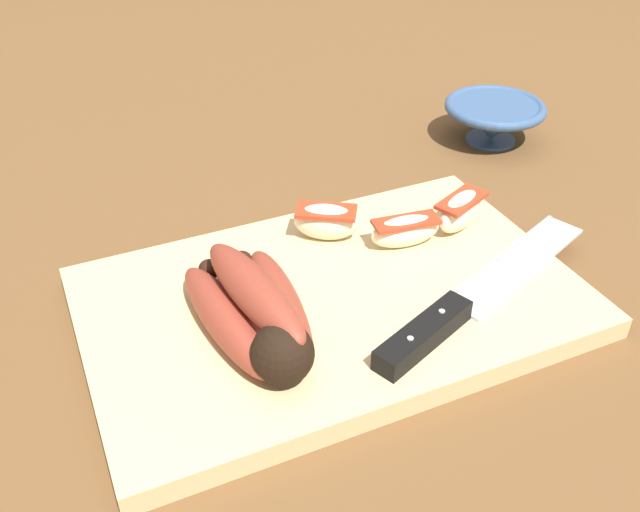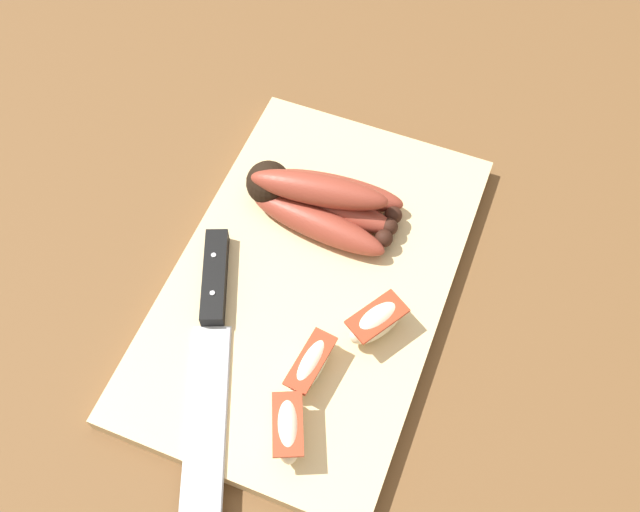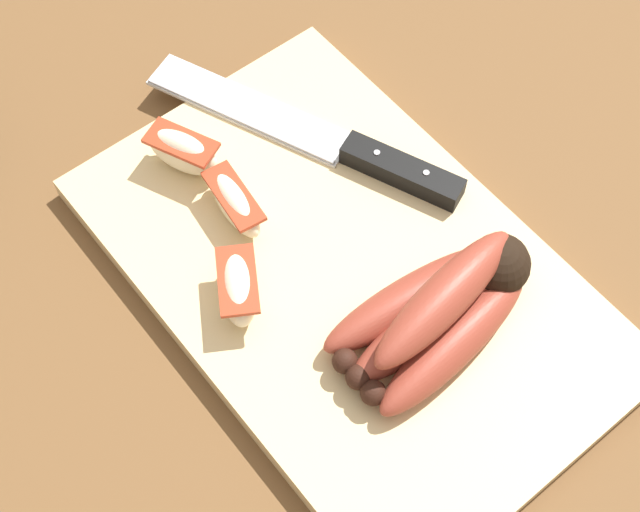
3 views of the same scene
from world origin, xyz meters
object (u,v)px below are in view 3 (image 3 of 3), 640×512
object	(u,v)px
chefs_knife	(347,149)
apple_wedge_near	(235,203)
banana_bunch	(442,310)
apple_wedge_far	(239,287)
apple_wedge_middle	(183,151)

from	to	relation	value
chefs_knife	apple_wedge_near	size ratio (longest dim) A/B	3.92
apple_wedge_near	banana_bunch	bearing A→B (deg)	19.45
apple_wedge_near	chefs_knife	bearing A→B (deg)	85.04
chefs_knife	apple_wedge_near	distance (m)	0.10
banana_bunch	chefs_knife	world-z (taller)	banana_bunch
chefs_knife	apple_wedge_far	world-z (taller)	apple_wedge_far
apple_wedge_middle	apple_wedge_near	bearing A→B (deg)	3.83
apple_wedge_near	apple_wedge_far	xyz separation A→B (m)	(0.06, -0.04, 0.00)
apple_wedge_near	apple_wedge_middle	size ratio (longest dim) A/B	1.05
apple_wedge_middle	apple_wedge_far	xyz separation A→B (m)	(0.12, -0.04, -0.00)
apple_wedge_near	apple_wedge_far	bearing A→B (deg)	-33.81
banana_bunch	apple_wedge_far	size ratio (longest dim) A/B	2.49
apple_wedge_far	chefs_knife	bearing A→B (deg)	109.91
banana_bunch	apple_wedge_near	distance (m)	0.18
chefs_knife	apple_wedge_far	size ratio (longest dim) A/B	4.12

